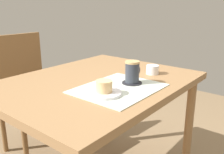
% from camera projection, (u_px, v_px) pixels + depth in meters
% --- Properties ---
extents(dining_table, '(1.02, 0.80, 0.73)m').
position_uv_depth(dining_table, '(97.00, 95.00, 1.33)').
color(dining_table, '#997047').
rests_on(dining_table, ground_plane).
extents(wooden_chair, '(0.46, 0.46, 0.89)m').
position_uv_depth(wooden_chair, '(27.00, 90.00, 1.87)').
color(wooden_chair, brown).
rests_on(wooden_chair, ground_plane).
extents(placemat, '(0.40, 0.32, 0.00)m').
position_uv_depth(placemat, '(119.00, 88.00, 1.17)').
color(placemat, silver).
rests_on(placemat, dining_table).
extents(pastry_plate, '(0.15, 0.15, 0.01)m').
position_uv_depth(pastry_plate, '(104.00, 93.00, 1.09)').
color(pastry_plate, white).
rests_on(pastry_plate, placemat).
extents(pastry, '(0.07, 0.07, 0.05)m').
position_uv_depth(pastry, '(104.00, 86.00, 1.08)').
color(pastry, '#E5BC7F').
rests_on(pastry, pastry_plate).
extents(coffee_coaster, '(0.10, 0.10, 0.00)m').
position_uv_depth(coffee_coaster, '(132.00, 83.00, 1.24)').
color(coffee_coaster, '#232328').
rests_on(coffee_coaster, placemat).
extents(coffee_mug, '(0.10, 0.07, 0.11)m').
position_uv_depth(coffee_mug, '(133.00, 72.00, 1.22)').
color(coffee_mug, '#2D333D').
rests_on(coffee_mug, coffee_coaster).
extents(sugar_bowl, '(0.07, 0.07, 0.05)m').
position_uv_depth(sugar_bowl, '(152.00, 70.00, 1.40)').
color(sugar_bowl, white).
rests_on(sugar_bowl, dining_table).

